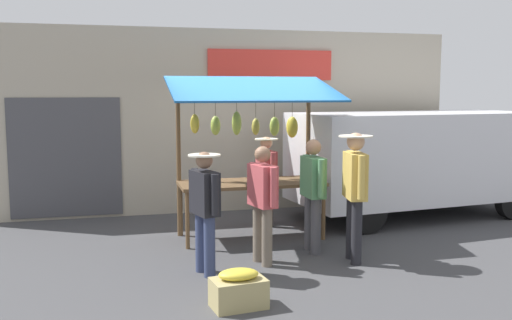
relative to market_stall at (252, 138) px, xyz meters
The scene contains 10 objects.
ground_plane 1.54m from the market_stall, 55.62° to the left, with size 40.00×40.00×0.00m, color #424244.
street_backdrop 2.16m from the market_stall, 88.03° to the right, with size 9.00×0.30×3.40m.
market_stall is the anchor object (origin of this frame).
vendor_with_sunhat 1.07m from the market_stall, 120.71° to the right, with size 0.39×0.66×1.51m.
shopper_in_striped_shirt 1.54m from the market_stall, 81.49° to the left, with size 0.32×0.66×1.56m.
shopper_in_grey_tee 2.03m from the market_stall, 58.32° to the left, with size 0.40×0.65×1.53m.
shopper_with_shopping_bag 1.94m from the market_stall, 122.17° to the left, with size 0.45×0.72×1.72m.
shopper_with_ponytail 1.34m from the market_stall, 121.64° to the left, with size 0.23×0.69×1.60m.
parked_van 3.18m from the market_stall, 166.42° to the right, with size 4.58×2.33×1.88m.
produce_crate_near 3.24m from the market_stall, 73.17° to the left, with size 0.60×0.43×0.42m.
Camera 1 is at (2.10, 8.47, 2.27)m, focal length 40.37 mm.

